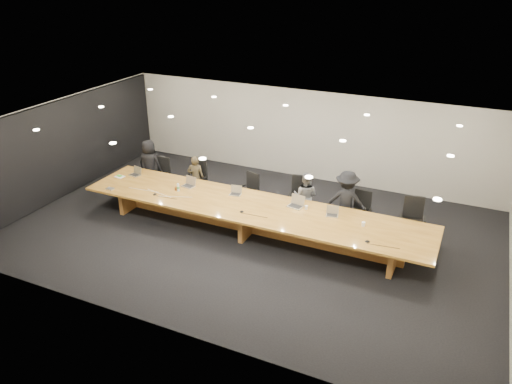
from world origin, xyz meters
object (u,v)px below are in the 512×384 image
(person_a, at_px, (150,164))
(av_box, at_px, (110,189))
(laptop_c, at_px, (235,191))
(laptop_d, at_px, (295,202))
(amber_mug, at_px, (176,189))
(laptop_a, at_px, (134,171))
(conference_table, at_px, (251,214))
(chair_far_left, at_px, (161,174))
(chair_mid_left, at_px, (248,191))
(laptop_b, at_px, (188,182))
(chair_left, at_px, (196,179))
(mic_right, at_px, (367,241))
(chair_mid_right, at_px, (299,198))
(laptop_e, at_px, (332,211))
(person_c, at_px, (305,196))
(water_bottle, at_px, (178,188))
(paper_cup_far, at_px, (363,224))
(mic_center, at_px, (242,211))
(chair_right, at_px, (359,211))
(person_b, at_px, (196,178))
(person_d, at_px, (346,201))
(chair_far_right, at_px, (412,221))
(mic_left, at_px, (155,194))
(paper_cup_near, at_px, (306,207))

(person_a, bearing_deg, av_box, 87.65)
(laptop_c, xyz_separation_m, laptop_d, (1.67, -0.01, 0.03))
(amber_mug, bearing_deg, laptop_a, 167.15)
(conference_table, distance_m, chair_far_left, 3.78)
(chair_mid_left, relative_size, laptop_b, 3.08)
(chair_left, xyz_separation_m, mic_right, (5.38, -1.73, 0.18))
(amber_mug, bearing_deg, mic_right, -5.78)
(chair_mid_right, distance_m, laptop_e, 1.54)
(conference_table, distance_m, chair_mid_right, 1.52)
(person_c, relative_size, laptop_a, 4.36)
(laptop_a, bearing_deg, water_bottle, -0.03)
(paper_cup_far, relative_size, mic_center, 0.98)
(chair_right, distance_m, laptop_a, 6.35)
(chair_far_left, xyz_separation_m, chair_left, (1.24, -0.04, 0.08))
(chair_mid_right, height_order, person_c, person_c)
(laptop_c, height_order, amber_mug, laptop_c)
(conference_table, height_order, chair_far_left, chair_far_left)
(water_bottle, relative_size, av_box, 1.10)
(water_bottle, bearing_deg, chair_mid_right, 23.94)
(chair_far_left, distance_m, laptop_e, 5.65)
(person_b, distance_m, person_d, 4.39)
(person_d, distance_m, laptop_c, 2.86)
(chair_far_left, height_order, chair_right, chair_right)
(mic_center, bearing_deg, person_b, 145.64)
(laptop_e, relative_size, amber_mug, 3.10)
(chair_left, bearing_deg, laptop_b, -67.08)
(chair_far_right, bearing_deg, laptop_e, -162.91)
(chair_far_right, height_order, mic_left, chair_far_right)
(person_d, bearing_deg, chair_right, -171.20)
(person_b, relative_size, av_box, 6.92)
(paper_cup_near, bearing_deg, laptop_b, -179.15)
(person_c, xyz_separation_m, mic_left, (-3.57, -1.68, 0.09))
(chair_far_left, bearing_deg, person_b, -9.51)
(chair_left, distance_m, laptop_e, 4.42)
(amber_mug, bearing_deg, paper_cup_near, 6.27)
(laptop_b, relative_size, water_bottle, 1.61)
(chair_right, bearing_deg, mic_center, -141.83)
(chair_far_right, bearing_deg, mic_center, -167.00)
(chair_mid_right, xyz_separation_m, laptop_a, (-4.65, -0.90, 0.29))
(chair_far_right, relative_size, laptop_a, 3.74)
(conference_table, bearing_deg, paper_cup_near, 16.53)
(water_bottle, xyz_separation_m, amber_mug, (-0.09, 0.03, -0.06))
(chair_mid_right, bearing_deg, person_c, -24.81)
(chair_far_right, bearing_deg, chair_mid_left, 170.41)
(chair_far_right, distance_m, laptop_e, 2.00)
(person_a, height_order, mic_center, person_a)
(laptop_a, distance_m, laptop_b, 1.80)
(av_box, bearing_deg, laptop_a, 89.17)
(person_b, relative_size, paper_cup_far, 12.86)
(chair_mid_left, relative_size, chair_right, 0.99)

